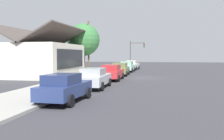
{
  "coord_description": "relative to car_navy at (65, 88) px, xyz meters",
  "views": [
    {
      "loc": [
        -29.36,
        -2.38,
        2.65
      ],
      "look_at": [
        0.42,
        3.36,
        0.81
      ],
      "focal_mm": 41.72,
      "sensor_mm": 36.0,
      "label": 1
    }
  ],
  "objects": [
    {
      "name": "ground_plane",
      "position": [
        15.88,
        -2.88,
        -0.81
      ],
      "size": [
        120.0,
        120.0,
        0.0
      ],
      "primitive_type": "plane",
      "color": "#38383D"
    },
    {
      "name": "sidewalk_curb",
      "position": [
        15.88,
        2.72,
        -0.73
      ],
      "size": [
        60.0,
        4.2,
        0.16
      ],
      "primitive_type": "cube",
      "color": "#A3A099",
      "rests_on": "ground"
    },
    {
      "name": "car_navy",
      "position": [
        0.0,
        0.0,
        0.0
      ],
      "size": [
        4.48,
        2.04,
        1.59
      ],
      "rotation": [
        0.0,
        0.0,
        -0.04
      ],
      "color": "navy",
      "rests_on": "ground"
    },
    {
      "name": "car_silver",
      "position": [
        6.03,
        -0.12,
        0.0
      ],
      "size": [
        4.84,
        2.05,
        1.59
      ],
      "rotation": [
        0.0,
        0.0,
        0.02
      ],
      "color": "silver",
      "rests_on": "ground"
    },
    {
      "name": "car_cherry",
      "position": [
        12.48,
        -0.25,
        0.0
      ],
      "size": [
        4.79,
        2.05,
        1.59
      ],
      "rotation": [
        0.0,
        0.0,
        0.01
      ],
      "color": "red",
      "rests_on": "ground"
    },
    {
      "name": "car_olive",
      "position": [
        18.53,
        -0.16,
        0.0
      ],
      "size": [
        4.92,
        2.14,
        1.59
      ],
      "rotation": [
        0.0,
        0.0,
        0.03
      ],
      "color": "olive",
      "rests_on": "ground"
    },
    {
      "name": "car_seafoam",
      "position": [
        25.21,
        -0.14,
        0.0
      ],
      "size": [
        4.63,
        2.1,
        1.59
      ],
      "rotation": [
        0.0,
        0.0,
        -0.02
      ],
      "color": "#9ED1BC",
      "rests_on": "ground"
    },
    {
      "name": "car_ivory",
      "position": [
        31.26,
        -0.24,
        0.0
      ],
      "size": [
        4.84,
        2.14,
        1.59
      ],
      "rotation": [
        0.0,
        0.0,
        -0.06
      ],
      "color": "silver",
      "rests_on": "ground"
    },
    {
      "name": "storefront_building",
      "position": [
        15.88,
        9.1,
        1.27
      ],
      "size": [
        11.2,
        7.84,
        6.01
      ],
      "color": "silver",
      "rests_on": "ground"
    },
    {
      "name": "shade_tree",
      "position": [
        23.41,
        6.12,
        3.95
      ],
      "size": [
        4.78,
        4.78,
        7.17
      ],
      "color": "brown",
      "rests_on": "ground"
    },
    {
      "name": "traffic_light_main",
      "position": [
        36.1,
        -0.34,
        2.68
      ],
      "size": [
        0.37,
        2.79,
        5.2
      ],
      "color": "#383833",
      "rests_on": "ground"
    },
    {
      "name": "utility_pole_wooden",
      "position": [
        23.36,
        5.32,
        3.12
      ],
      "size": [
        1.8,
        0.24,
        7.5
      ],
      "color": "brown",
      "rests_on": "ground"
    },
    {
      "name": "fire_hydrant_red",
      "position": [
        22.68,
        1.32,
        -0.32
      ],
      "size": [
        0.22,
        0.22,
        0.71
      ],
      "color": "red",
      "rests_on": "sidewalk_curb"
    }
  ]
}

